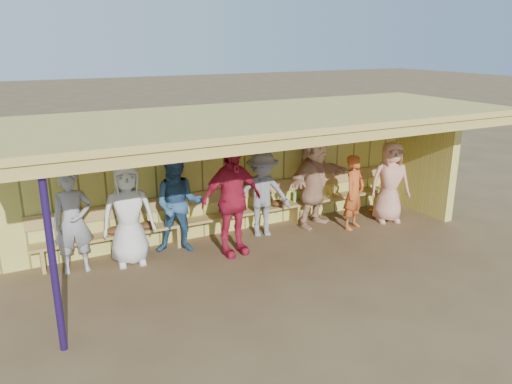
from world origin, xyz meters
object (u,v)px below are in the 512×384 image
Objects in this scene: player_b at (128,214)px; player_c at (178,205)px; player_h at (390,182)px; player_f at (314,180)px; player_g at (354,192)px; player_a at (73,222)px; player_d at (232,200)px; bench at (238,207)px; player_e at (262,194)px.

player_c is at bearing 12.48° from player_b.
player_b is at bearing -164.03° from player_h.
player_f reaches higher than player_g.
player_a is at bearing -179.40° from player_b.
player_b is 0.89× the size of player_d.
player_g is 0.92m from player_h.
player_d is 0.26× the size of bench.
player_h is (1.54, -0.52, -0.12)m from player_f.
player_e reaches higher than bench.
player_c is at bearing -163.46° from player_e.
player_a reaches higher than player_g.
player_f is (2.87, 0.01, 0.08)m from player_c.
bench is at bearing 136.37° from player_g.
player_g is at bearing 0.18° from player_e.
player_e is 1.88m from player_g.
bench is (2.22, 0.41, -0.36)m from player_b.
player_a is 3.12m from bench.
player_h is at bearing 16.56° from player_c.
bench is at bearing -174.68° from player_h.
player_c reaches higher than player_e.
player_h is at bearing 2.84° from player_b.
player_f is at bearing -178.15° from player_h.
player_g is (0.62, -0.51, -0.22)m from player_f.
player_c is at bearing -165.84° from bench.
player_b is 1.76m from player_d.
player_c reaches higher than bench.
player_b is at bearing 159.42° from player_d.
player_g is at bearing -21.01° from bench.
player_f reaches higher than player_e.
player_g is 0.20× the size of bench.
player_b reaches higher than player_a.
player_c is at bearing 158.11° from player_f.
player_b is at bearing -169.51° from bench.
player_a is 1.02× the size of player_e.
bench is (-1.55, 0.32, -0.44)m from player_f.
player_g is 0.88× the size of player_h.
player_d reaches higher than player_c.
bench is at bearing 18.02° from player_b.
player_g is (2.69, 0.02, -0.25)m from player_d.
player_a is 6.20m from player_h.
player_a reaches higher than bench.
player_g is (5.26, -0.53, -0.10)m from player_a.
player_c is 0.23× the size of bench.
player_g is at bearing -5.67° from player_d.
player_a is 1.00× the size of player_h.
player_b is at bearing -151.85° from player_c.
player_h is (0.91, -0.01, 0.10)m from player_g.
player_g is at bearing 2.03° from player_b.
player_b reaches higher than player_e.
player_d is 1.03× the size of player_f.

